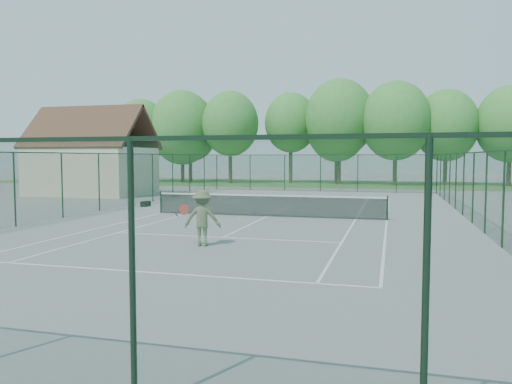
% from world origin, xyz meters
% --- Properties ---
extents(ground, '(140.00, 140.00, 0.00)m').
position_xyz_m(ground, '(0.00, 0.00, 0.00)').
color(ground, gray).
rests_on(ground, ground).
extents(grass_far, '(80.00, 16.00, 0.01)m').
position_xyz_m(grass_far, '(0.00, 30.00, 0.01)').
color(grass_far, '#457333').
rests_on(grass_far, ground).
extents(court_lines, '(11.05, 23.85, 0.01)m').
position_xyz_m(court_lines, '(0.00, 0.00, 0.00)').
color(court_lines, white).
rests_on(court_lines, ground).
extents(tennis_net, '(11.08, 0.08, 1.10)m').
position_xyz_m(tennis_net, '(0.00, 0.00, 0.58)').
color(tennis_net, black).
rests_on(tennis_net, ground).
extents(fence_enclosure, '(18.05, 36.05, 3.02)m').
position_xyz_m(fence_enclosure, '(0.00, 0.00, 1.56)').
color(fence_enclosure, '#173B20').
rests_on(fence_enclosure, ground).
extents(utility_building, '(8.60, 6.27, 6.63)m').
position_xyz_m(utility_building, '(-16.00, 10.00, 3.12)').
color(utility_building, '#F3E8C4').
rests_on(utility_building, ground).
extents(tree_line_far, '(39.40, 6.40, 9.70)m').
position_xyz_m(tree_line_far, '(0.00, 30.00, 5.99)').
color(tree_line_far, '#452C1F').
rests_on(tree_line_far, ground).
extents(sports_bag_a, '(0.42, 0.33, 0.29)m').
position_xyz_m(sports_bag_a, '(-7.90, 3.15, 0.15)').
color(sports_bag_a, black).
rests_on(sports_bag_a, ground).
extents(sports_bag_b, '(0.45, 0.36, 0.31)m').
position_xyz_m(sports_bag_b, '(-7.85, 2.64, 0.15)').
color(sports_bag_b, black).
rests_on(sports_bag_b, ground).
extents(tennis_player, '(2.03, 0.89, 1.78)m').
position_xyz_m(tennis_player, '(-0.08, -8.11, 0.89)').
color(tennis_player, '#596143').
rests_on(tennis_player, ground).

